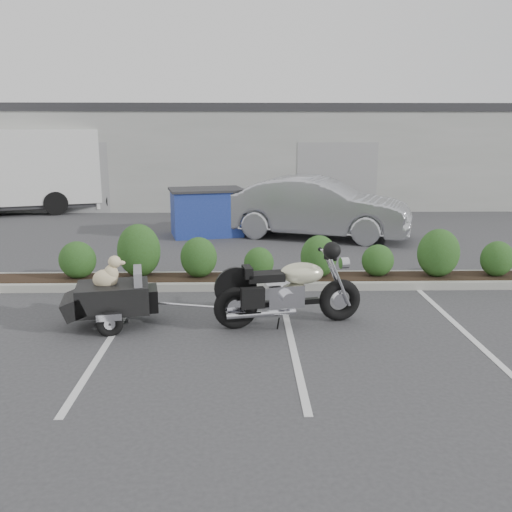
{
  "coord_description": "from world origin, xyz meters",
  "views": [
    {
      "loc": [
        0.51,
        -8.3,
        3.04
      ],
      "look_at": [
        0.73,
        1.5,
        0.75
      ],
      "focal_mm": 38.0,
      "sensor_mm": 36.0,
      "label": 1
    }
  ],
  "objects_px": {
    "delivery_truck": "(58,172)",
    "motorcycle": "(289,291)",
    "pet_trailer": "(112,296)",
    "dumpster": "(207,212)",
    "sedan": "(317,207)"
  },
  "relations": [
    {
      "from": "pet_trailer",
      "to": "dumpster",
      "type": "height_order",
      "value": "dumpster"
    },
    {
      "from": "motorcycle",
      "to": "pet_trailer",
      "type": "relative_size",
      "value": 1.23
    },
    {
      "from": "motorcycle",
      "to": "dumpster",
      "type": "height_order",
      "value": "motorcycle"
    },
    {
      "from": "pet_trailer",
      "to": "delivery_truck",
      "type": "xyz_separation_m",
      "value": [
        -4.96,
        12.7,
        0.98
      ]
    },
    {
      "from": "sedan",
      "to": "motorcycle",
      "type": "bearing_deg",
      "value": -171.93
    },
    {
      "from": "motorcycle",
      "to": "sedan",
      "type": "distance_m",
      "value": 7.37
    },
    {
      "from": "delivery_truck",
      "to": "motorcycle",
      "type": "bearing_deg",
      "value": -76.76
    },
    {
      "from": "dumpster",
      "to": "delivery_truck",
      "type": "bearing_deg",
      "value": 126.73
    },
    {
      "from": "motorcycle",
      "to": "pet_trailer",
      "type": "xyz_separation_m",
      "value": [
        -2.79,
        0.02,
        -0.07
      ]
    },
    {
      "from": "pet_trailer",
      "to": "sedan",
      "type": "bearing_deg",
      "value": 48.74
    },
    {
      "from": "sedan",
      "to": "pet_trailer",
      "type": "bearing_deg",
      "value": 168.84
    },
    {
      "from": "motorcycle",
      "to": "delivery_truck",
      "type": "relative_size",
      "value": 0.34
    },
    {
      "from": "sedan",
      "to": "delivery_truck",
      "type": "relative_size",
      "value": 0.75
    },
    {
      "from": "dumpster",
      "to": "delivery_truck",
      "type": "height_order",
      "value": "delivery_truck"
    },
    {
      "from": "motorcycle",
      "to": "delivery_truck",
      "type": "distance_m",
      "value": 14.93
    }
  ]
}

